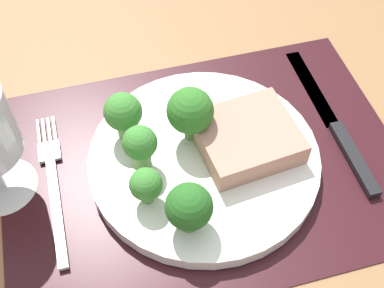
{
  "coord_description": "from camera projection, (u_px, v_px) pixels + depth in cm",
  "views": [
    {
      "loc": [
        -9.6,
        -30.62,
        46.0
      ],
      "look_at": [
        -0.89,
        1.71,
        1.9
      ],
      "focal_mm": 47.61,
      "sensor_mm": 36.0,
      "label": 1
    }
  ],
  "objects": [
    {
      "name": "fork",
      "position": [
        53.0,
        184.0,
        0.54
      ],
      "size": [
        2.4,
        19.2,
        0.5
      ],
      "rotation": [
        0.0,
        0.0,
        0.05
      ],
      "color": "silver",
      "rests_on": "placemat"
    },
    {
      "name": "broccoli_back_left",
      "position": [
        189.0,
        207.0,
        0.47
      ],
      "size": [
        4.56,
        4.56,
        5.6
      ],
      "color": "#5B8942",
      "rests_on": "plate"
    },
    {
      "name": "ground_plane",
      "position": [
        204.0,
        172.0,
        0.57
      ],
      "size": [
        140.0,
        110.0,
        3.0
      ],
      "primitive_type": "cube",
      "color": "brown"
    },
    {
      "name": "placemat",
      "position": [
        204.0,
        164.0,
        0.56
      ],
      "size": [
        43.61,
        31.17,
        0.3
      ],
      "primitive_type": "cube",
      "color": "black",
      "rests_on": "ground_plane"
    },
    {
      "name": "broccoli_near_fork",
      "position": [
        190.0,
        111.0,
        0.53
      ],
      "size": [
        4.98,
        4.98,
        6.79
      ],
      "color": "#5B8942",
      "rests_on": "plate"
    },
    {
      "name": "knife",
      "position": [
        337.0,
        128.0,
        0.58
      ],
      "size": [
        1.8,
        23.0,
        0.8
      ],
      "rotation": [
        0.0,
        0.0,
        -0.01
      ],
      "color": "black",
      "rests_on": "placemat"
    },
    {
      "name": "broccoli_center",
      "position": [
        140.0,
        145.0,
        0.51
      ],
      "size": [
        3.6,
        3.6,
        5.47
      ],
      "color": "#6B994C",
      "rests_on": "plate"
    },
    {
      "name": "steak",
      "position": [
        247.0,
        138.0,
        0.54
      ],
      "size": [
        11.05,
        10.11,
        2.8
      ],
      "primitive_type": "cube",
      "rotation": [
        0.0,
        0.0,
        0.11
      ],
      "color": "tan",
      "rests_on": "plate"
    },
    {
      "name": "broccoli_near_steak",
      "position": [
        146.0,
        185.0,
        0.49
      ],
      "size": [
        3.33,
        3.33,
        4.36
      ],
      "color": "#5B8942",
      "rests_on": "plate"
    },
    {
      "name": "plate",
      "position": [
        204.0,
        159.0,
        0.55
      ],
      "size": [
        24.92,
        24.92,
        1.6
      ],
      "primitive_type": "cylinder",
      "color": "silver",
      "rests_on": "placemat"
    },
    {
      "name": "broccoli_front_edge",
      "position": [
        123.0,
        113.0,
        0.53
      ],
      "size": [
        4.13,
        4.13,
        5.8
      ],
      "color": "#6B994C",
      "rests_on": "plate"
    }
  ]
}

